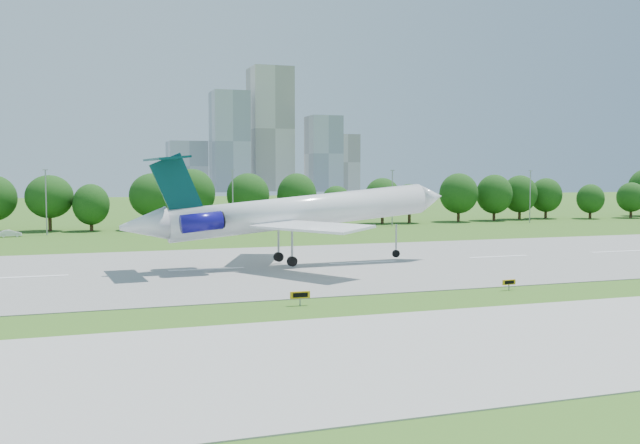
{
  "coord_description": "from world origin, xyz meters",
  "views": [
    {
      "loc": [
        -14.14,
        -58.81,
        11.42
      ],
      "look_at": [
        11.84,
        18.0,
        5.89
      ],
      "focal_mm": 40.0,
      "sensor_mm": 36.0,
      "label": 1
    }
  ],
  "objects": [
    {
      "name": "ground",
      "position": [
        0.0,
        0.0,
        0.0
      ],
      "size": [
        600.0,
        600.0,
        0.0
      ],
      "primitive_type": "plane",
      "color": "#2E5616",
      "rests_on": "ground"
    },
    {
      "name": "light_poles",
      "position": [
        -2.5,
        82.0,
        6.34
      ],
      "size": [
        175.9,
        0.25,
        12.19
      ],
      "color": "gray",
      "rests_on": "ground"
    },
    {
      "name": "service_vehicle_a",
      "position": [
        -26.14,
        80.25,
        0.64
      ],
      "size": [
        4.06,
        2.09,
        1.27
      ],
      "primitive_type": "imported",
      "rotation": [
        0.0,
        0.0,
        1.77
      ],
      "color": "white",
      "rests_on": "ground"
    },
    {
      "name": "taxi_sign_centre",
      "position": [
        3.77,
        -0.46,
        0.91
      ],
      "size": [
        1.77,
        0.27,
        1.24
      ],
      "rotation": [
        0.0,
        0.0,
        -0.02
      ],
      "color": "gray",
      "rests_on": "ground"
    },
    {
      "name": "taxi_sign_right",
      "position": [
        25.6,
        0.8,
        0.76
      ],
      "size": [
        1.48,
        0.29,
        1.03
      ],
      "rotation": [
        0.0,
        0.0,
        0.08
      ],
      "color": "gray",
      "rests_on": "ground"
    },
    {
      "name": "runway",
      "position": [
        0.0,
        25.0,
        0.04
      ],
      "size": [
        400.0,
        45.0,
        0.08
      ],
      "primitive_type": "cube",
      "color": "gray",
      "rests_on": "ground"
    },
    {
      "name": "airliner",
      "position": [
        9.75,
        24.85,
        6.72
      ],
      "size": [
        42.47,
        30.75,
        13.49
      ],
      "rotation": [
        0.0,
        -0.08,
        0.07
      ],
      "color": "white",
      "rests_on": "ground"
    },
    {
      "name": "taxiway",
      "position": [
        0.0,
        -18.0,
        0.04
      ],
      "size": [
        400.0,
        23.0,
        0.08
      ],
      "primitive_type": "cube",
      "color": "#ADADA8",
      "rests_on": "ground"
    },
    {
      "name": "skyline",
      "position": [
        100.16,
        390.61,
        30.46
      ],
      "size": [
        127.0,
        52.0,
        80.0
      ],
      "color": "#B2B2B7",
      "rests_on": "ground"
    },
    {
      "name": "tree_line",
      "position": [
        0.0,
        92.0,
        6.19
      ],
      "size": [
        288.4,
        8.4,
        10.4
      ],
      "color": "#382314",
      "rests_on": "ground"
    }
  ]
}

